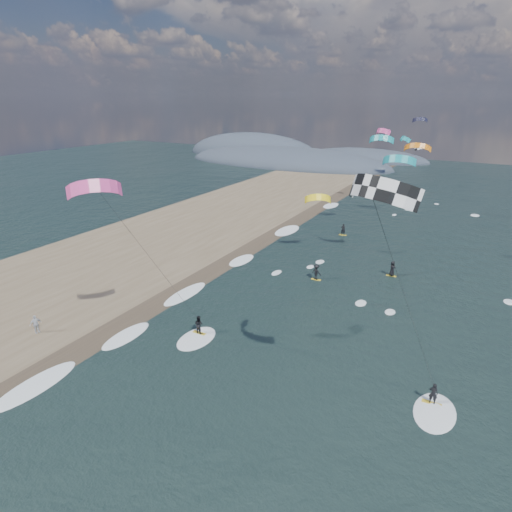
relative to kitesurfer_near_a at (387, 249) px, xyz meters
The scene contains 10 objects.
ground 16.67m from the kitesurfer_near_a, 155.90° to the right, with size 260.00×260.00×0.00m, color black.
sand_strip 37.00m from the kitesurfer_near_a, behind, with size 26.00×240.00×0.00m, color brown.
wet_sand_strip 26.11m from the kitesurfer_near_a, 166.94° to the left, with size 3.00×240.00×0.00m, color #382D23.
coastal_hills 117.69m from the kitesurfer_near_a, 118.28° to the left, with size 80.00×41.00×15.00m.
kitesurfer_near_a is the anchor object (origin of this frame).
kitesurfer_near_b 18.27m from the kitesurfer_near_a, behind, with size 6.85×9.20×14.49m.
far_kitesurfers 28.56m from the kitesurfer_near_a, 110.72° to the left, with size 10.72×17.72×1.81m.
bg_kite_field 53.44m from the kitesurfer_near_a, 101.02° to the left, with size 12.70×59.81×7.69m.
shoreline_surf 26.48m from the kitesurfer_near_a, 154.99° to the left, with size 2.40×79.40×0.11m.
beach_walker 30.26m from the kitesurfer_near_a, behind, with size 0.97×0.40×1.65m, color silver.
Camera 1 is at (14.69, -16.27, 19.23)m, focal length 30.00 mm.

